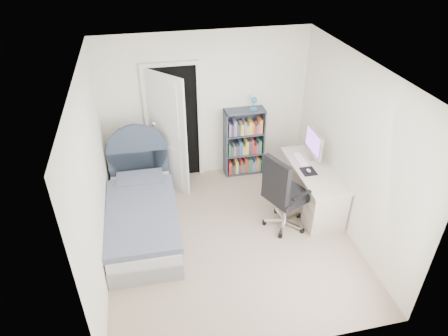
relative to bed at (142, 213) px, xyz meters
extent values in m
cube|color=gray|center=(1.20, -0.46, -0.31)|extent=(3.40, 3.60, 0.05)
cube|color=white|center=(1.20, -0.46, 2.24)|extent=(3.40, 3.60, 0.05)
cube|color=white|center=(1.20, 1.37, 0.96)|extent=(3.40, 0.05, 2.50)
cube|color=white|center=(1.20, -2.28, 0.96)|extent=(3.40, 0.05, 2.50)
cube|color=white|center=(-0.52, -0.46, 0.96)|extent=(0.05, 3.60, 2.50)
cube|color=white|center=(2.93, -0.46, 0.96)|extent=(0.05, 3.60, 2.50)
cube|color=black|center=(0.65, 1.34, 0.71)|extent=(0.80, 0.01, 2.00)
cube|color=white|center=(0.22, 1.31, 0.71)|extent=(0.06, 0.06, 2.00)
cube|color=white|center=(1.08, 1.31, 0.71)|extent=(0.06, 0.06, 2.00)
cube|color=white|center=(0.65, 1.31, 1.74)|extent=(0.92, 0.06, 0.06)
cube|color=white|center=(0.51, 1.01, 0.71)|extent=(0.55, 0.63, 2.00)
cube|color=gray|center=(0.00, -0.10, -0.16)|extent=(0.97, 2.00, 0.26)
cube|color=silver|center=(0.00, -0.10, 0.04)|extent=(0.95, 1.96, 0.16)
cube|color=slate|center=(0.00, -0.20, 0.16)|extent=(1.01, 1.70, 0.10)
cube|color=slate|center=(0.01, 0.61, 0.18)|extent=(0.71, 0.41, 0.12)
cube|color=#394559|center=(0.01, 0.93, 0.11)|extent=(0.94, 0.07, 0.79)
cylinder|color=#394559|center=(0.01, 0.93, 0.51)|extent=(0.94, 0.07, 0.94)
cylinder|color=tan|center=(-0.45, 0.95, -0.02)|extent=(0.04, 0.04, 0.53)
cylinder|color=tan|center=(-0.45, 1.31, -0.02)|extent=(0.04, 0.04, 0.53)
cylinder|color=tan|center=(-0.08, 0.95, -0.02)|extent=(0.04, 0.04, 0.53)
cylinder|color=tan|center=(-0.08, 1.31, -0.02)|extent=(0.04, 0.04, 0.53)
cube|color=tan|center=(-0.26, 1.13, 0.22)|extent=(0.42, 0.42, 0.03)
cube|color=tan|center=(-0.26, 1.13, -0.10)|extent=(0.38, 0.38, 0.02)
cube|color=#B24C33|center=(-0.32, 1.13, 0.25)|extent=(0.17, 0.23, 0.03)
cube|color=#3F598C|center=(-0.32, 1.13, 0.28)|extent=(0.16, 0.22, 0.03)
cube|color=#D8CC7F|center=(-0.32, 1.13, 0.31)|extent=(0.15, 0.21, 0.03)
cylinder|color=silver|center=(0.27, 1.06, -0.28)|extent=(0.18, 0.18, 0.02)
cylinder|color=silver|center=(0.27, 1.06, 0.33)|extent=(0.01, 0.01, 1.22)
sphere|color=silver|center=(0.32, 1.02, 0.91)|extent=(0.07, 0.07, 0.07)
cube|color=#3D4454|center=(1.50, 1.20, 0.32)|extent=(0.02, 0.29, 1.21)
cube|color=#3D4454|center=(2.15, 1.20, 0.32)|extent=(0.02, 0.29, 1.21)
cube|color=#3D4454|center=(1.83, 1.20, 0.91)|extent=(0.68, 0.29, 0.02)
cube|color=#3D4454|center=(1.83, 1.20, -0.28)|extent=(0.68, 0.29, 0.02)
cube|color=#3D4454|center=(1.83, 1.34, 0.32)|extent=(0.68, 0.01, 1.21)
cube|color=#3D4454|center=(1.83, 1.20, 0.10)|extent=(0.64, 0.27, 0.02)
cube|color=#3D4454|center=(1.83, 1.20, 0.49)|extent=(0.64, 0.27, 0.02)
cylinder|color=teal|center=(1.97, 1.20, 0.93)|extent=(0.12, 0.12, 0.02)
cylinder|color=silver|center=(1.97, 1.20, 1.01)|extent=(0.02, 0.02, 0.15)
sphere|color=teal|center=(1.97, 1.17, 1.10)|extent=(0.11, 0.11, 0.11)
cube|color=#B23333|center=(1.56, 1.18, -0.14)|extent=(0.05, 0.20, 0.23)
cube|color=#3F3F3F|center=(1.63, 1.18, -0.17)|extent=(0.06, 0.20, 0.17)
cube|color=#D8BF4C|center=(1.69, 1.18, -0.14)|extent=(0.05, 0.20, 0.24)
cube|color=#335999|center=(1.73, 1.18, -0.18)|extent=(0.03, 0.20, 0.16)
cube|color=#B23333|center=(1.77, 1.18, -0.13)|extent=(0.03, 0.20, 0.25)
cube|color=#337F4C|center=(1.81, 1.18, -0.17)|extent=(0.04, 0.20, 0.18)
cube|color=#B23333|center=(1.86, 1.18, -0.13)|extent=(0.05, 0.20, 0.26)
cube|color=#337F4C|center=(1.91, 1.18, -0.13)|extent=(0.04, 0.20, 0.25)
cube|color=#337F4C|center=(1.95, 1.18, -0.13)|extent=(0.03, 0.20, 0.26)
cube|color=#7F72B2|center=(1.99, 1.18, -0.16)|extent=(0.04, 0.20, 0.19)
cube|color=#7F72B2|center=(2.03, 1.18, -0.14)|extent=(0.03, 0.20, 0.23)
cube|color=orange|center=(2.07, 1.18, -0.13)|extent=(0.04, 0.20, 0.26)
cube|color=#337F4C|center=(2.11, 1.18, -0.14)|extent=(0.03, 0.20, 0.24)
cube|color=#337F4C|center=(1.55, 1.18, 0.23)|extent=(0.03, 0.20, 0.23)
cube|color=#3F3F3F|center=(1.60, 1.18, 0.21)|extent=(0.05, 0.20, 0.18)
cube|color=#7F72B2|center=(1.65, 1.18, 0.21)|extent=(0.03, 0.20, 0.18)
cube|color=#3F3F3F|center=(1.70, 1.18, 0.22)|extent=(0.05, 0.20, 0.19)
cube|color=#335999|center=(1.75, 1.18, 0.24)|extent=(0.05, 0.20, 0.25)
cube|color=#D8BF4C|center=(1.80, 1.18, 0.20)|extent=(0.05, 0.20, 0.16)
cube|color=#D8BF4C|center=(1.86, 1.18, 0.24)|extent=(0.05, 0.20, 0.24)
cube|color=#3F3F3F|center=(1.92, 1.18, 0.25)|extent=(0.05, 0.20, 0.25)
cube|color=#B23333|center=(1.96, 1.18, 0.26)|extent=(0.03, 0.20, 0.27)
cube|color=#B23333|center=(2.00, 1.18, 0.20)|extent=(0.04, 0.20, 0.16)
cube|color=#994C7F|center=(2.05, 1.18, 0.21)|extent=(0.03, 0.20, 0.18)
cube|color=#337F4C|center=(2.09, 1.18, 0.24)|extent=(0.05, 0.20, 0.23)
cube|color=#7F72B2|center=(1.56, 1.18, 0.62)|extent=(0.04, 0.20, 0.22)
cube|color=#3F3F3F|center=(1.60, 1.18, 0.61)|extent=(0.03, 0.20, 0.21)
cube|color=#7F72B2|center=(1.65, 1.18, 0.64)|extent=(0.05, 0.20, 0.26)
cube|color=#3F3F3F|center=(1.71, 1.18, 0.61)|extent=(0.06, 0.20, 0.20)
cube|color=#D8BF4C|center=(1.77, 1.18, 0.61)|extent=(0.06, 0.20, 0.20)
cube|color=#7F72B2|center=(1.82, 1.18, 0.62)|extent=(0.03, 0.20, 0.23)
cube|color=#D8BF4C|center=(1.86, 1.18, 0.59)|extent=(0.04, 0.20, 0.17)
cube|color=#D8BF4C|center=(1.91, 1.18, 0.62)|extent=(0.05, 0.20, 0.23)
cube|color=orange|center=(1.96, 1.18, 0.61)|extent=(0.03, 0.20, 0.20)
cube|color=#B23333|center=(2.00, 1.18, 0.59)|extent=(0.04, 0.20, 0.16)
cube|color=#7F72B2|center=(2.04, 1.18, 0.59)|extent=(0.03, 0.20, 0.17)
cube|color=orange|center=(2.09, 1.18, 0.63)|extent=(0.06, 0.20, 0.24)
cube|color=beige|center=(2.61, -0.01, 0.40)|extent=(0.58, 1.45, 0.03)
cube|color=beige|center=(2.61, -0.52, 0.05)|extent=(0.53, 0.39, 0.67)
cube|color=beige|center=(2.61, 0.50, 0.05)|extent=(0.53, 0.39, 0.67)
cube|color=silver|center=(2.71, 0.28, 0.42)|extent=(0.15, 0.15, 0.01)
cube|color=silver|center=(2.74, 0.28, 0.53)|extent=(0.03, 0.06, 0.21)
cube|color=silver|center=(2.69, 0.28, 0.71)|extent=(0.04, 0.54, 0.39)
cube|color=#A95CDF|center=(2.66, 0.28, 0.73)|extent=(0.00, 0.48, 0.31)
cube|color=white|center=(2.49, 0.28, 0.43)|extent=(0.13, 0.39, 0.02)
cube|color=black|center=(2.49, -0.06, 0.42)|extent=(0.21, 0.25, 0.00)
ellipsoid|color=white|center=(2.49, -0.06, 0.44)|extent=(0.06, 0.10, 0.03)
cube|color=silver|center=(2.20, -0.29, -0.22)|extent=(0.30, 0.16, 0.03)
cylinder|color=black|center=(2.34, -0.23, -0.25)|extent=(0.08, 0.08, 0.07)
cube|color=silver|center=(2.05, -0.20, -0.22)|extent=(0.07, 0.31, 0.03)
cylinder|color=black|center=(2.04, -0.05, -0.25)|extent=(0.08, 0.08, 0.07)
cube|color=silver|center=(1.92, -0.32, -0.22)|extent=(0.31, 0.11, 0.03)
cylinder|color=black|center=(1.77, -0.29, -0.25)|extent=(0.08, 0.08, 0.07)
cube|color=silver|center=(1.99, -0.48, -0.22)|extent=(0.20, 0.29, 0.03)
cylinder|color=black|center=(1.91, -0.61, -0.25)|extent=(0.08, 0.08, 0.07)
cube|color=silver|center=(2.16, -0.46, -0.22)|extent=(0.24, 0.26, 0.03)
cylinder|color=black|center=(2.26, -0.58, -0.25)|extent=(0.08, 0.08, 0.07)
cylinder|color=silver|center=(2.06, -0.35, 0.01)|extent=(0.07, 0.07, 0.47)
cube|color=black|center=(2.06, -0.35, 0.27)|extent=(0.70, 0.70, 0.10)
cube|color=black|center=(1.84, -0.45, 0.62)|extent=(0.27, 0.48, 0.61)
cube|color=black|center=(2.16, -0.63, 0.45)|extent=(0.32, 0.17, 0.03)
cube|color=black|center=(1.93, -0.10, 0.45)|extent=(0.32, 0.17, 0.03)
camera|label=1|loc=(0.20, -4.65, 3.70)|focal=32.00mm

